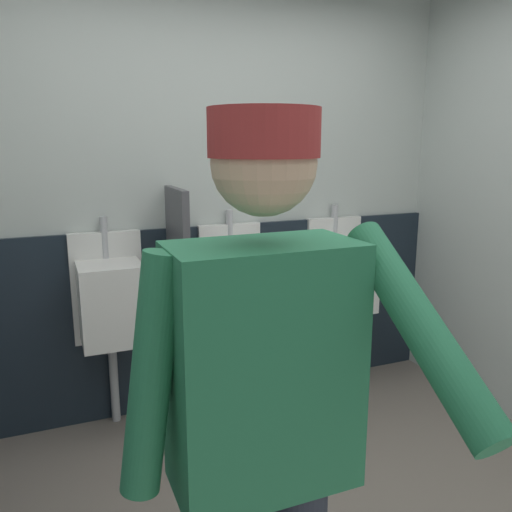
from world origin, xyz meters
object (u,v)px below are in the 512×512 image
(urinal_left, at_px, (111,301))
(urinal_right, at_px, (342,275))
(urinal_middle, at_px, (237,287))
(person, at_px, (264,406))

(urinal_left, bearing_deg, urinal_right, 0.00)
(urinal_left, xyz_separation_m, urinal_middle, (0.75, 0.00, 0.00))
(urinal_left, xyz_separation_m, person, (0.15, -1.82, 0.24))
(urinal_left, distance_m, urinal_middle, 0.75)
(urinal_left, relative_size, person, 0.72)
(urinal_left, bearing_deg, urinal_middle, 0.00)
(urinal_middle, height_order, person, person)
(person, bearing_deg, urinal_right, 53.34)
(urinal_middle, bearing_deg, urinal_left, 180.00)
(person, bearing_deg, urinal_middle, 71.69)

